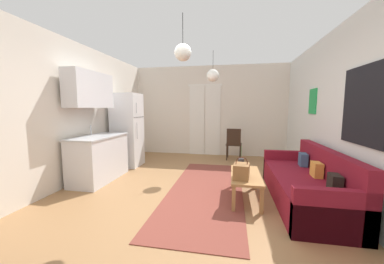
{
  "coord_description": "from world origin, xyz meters",
  "views": [
    {
      "loc": [
        0.69,
        -3.13,
        1.45
      ],
      "look_at": [
        -0.09,
        1.06,
        0.96
      ],
      "focal_mm": 20.09,
      "sensor_mm": 36.0,
      "label": 1
    }
  ],
  "objects": [
    {
      "name": "bamboo_vase",
      "position": [
        0.86,
        0.59,
        0.49
      ],
      "size": [
        0.1,
        0.1,
        0.39
      ],
      "color": "#2D2D33",
      "rests_on": "coffee_table"
    },
    {
      "name": "couch",
      "position": [
        1.86,
        0.32,
        0.27
      ],
      "size": [
        0.83,
        2.18,
        0.83
      ],
      "color": "maroon",
      "rests_on": "ground_plane"
    },
    {
      "name": "pendant_lamp_far",
      "position": [
        0.26,
        1.75,
        2.16
      ],
      "size": [
        0.28,
        0.28,
        0.68
      ],
      "color": "black"
    },
    {
      "name": "accent_chair",
      "position": [
        0.76,
        2.86,
        0.49
      ],
      "size": [
        0.45,
        0.43,
        0.88
      ],
      "rotation": [
        0.0,
        0.0,
        3.08
      ],
      "color": "black",
      "rests_on": "ground_plane"
    },
    {
      "name": "wall_left",
      "position": [
        -2.32,
        0.0,
        1.35
      ],
      "size": [
        0.12,
        7.05,
        2.7
      ],
      "color": "silver",
      "rests_on": "ground_plane"
    },
    {
      "name": "wall_back",
      "position": [
        -0.0,
        3.47,
        1.34
      ],
      "size": [
        4.74,
        0.13,
        2.7
      ],
      "color": "silver",
      "rests_on": "ground_plane"
    },
    {
      "name": "coffee_table",
      "position": [
        0.93,
        0.27,
        0.35
      ],
      "size": [
        0.46,
        1.02,
        0.4
      ],
      "color": "#A87542",
      "rests_on": "ground_plane"
    },
    {
      "name": "kitchen_counter",
      "position": [
        -1.94,
        0.67,
        0.82
      ],
      "size": [
        0.62,
        1.28,
        2.13
      ],
      "color": "silver",
      "rests_on": "ground_plane"
    },
    {
      "name": "wall_right",
      "position": [
        2.32,
        0.0,
        1.35
      ],
      "size": [
        0.12,
        7.05,
        2.7
      ],
      "color": "silver",
      "rests_on": "ground_plane"
    },
    {
      "name": "pendant_lamp_near",
      "position": [
        0.02,
        -0.19,
        2.19
      ],
      "size": [
        0.23,
        0.23,
        0.63
      ],
      "color": "black"
    },
    {
      "name": "refrigerator",
      "position": [
        -1.85,
        1.78,
        0.9
      ],
      "size": [
        0.66,
        0.6,
        1.79
      ],
      "color": "white",
      "rests_on": "ground_plane"
    },
    {
      "name": "ground_plane",
      "position": [
        0.0,
        0.0,
        -0.05
      ],
      "size": [
        5.14,
        7.45,
        0.1
      ],
      "primitive_type": "cube",
      "color": "#996D44"
    },
    {
      "name": "handbag",
      "position": [
        0.85,
        0.03,
        0.52
      ],
      "size": [
        0.25,
        0.3,
        0.33
      ],
      "color": "brown",
      "rests_on": "coffee_table"
    },
    {
      "name": "area_rug",
      "position": [
        0.27,
        0.52,
        0.01
      ],
      "size": [
        1.25,
        3.35,
        0.01
      ],
      "primitive_type": "cube",
      "color": "brown",
      "rests_on": "ground_plane"
    }
  ]
}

